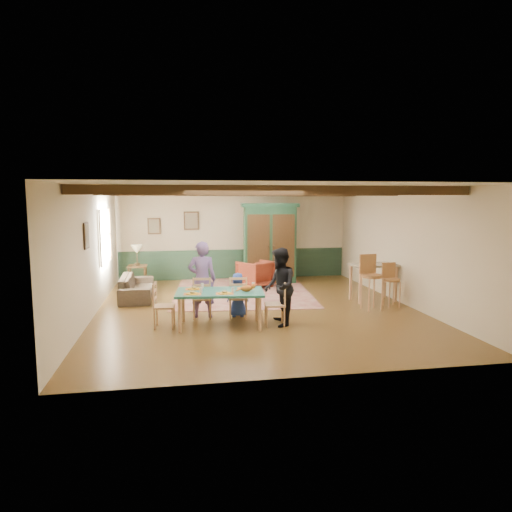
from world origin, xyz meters
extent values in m
plane|color=#503516|center=(0.00, 0.00, 0.00)|extent=(8.00, 8.00, 0.00)
cube|color=beige|center=(0.00, 4.00, 1.35)|extent=(7.00, 0.02, 2.70)
cube|color=beige|center=(-3.50, 0.00, 1.35)|extent=(0.02, 8.00, 2.70)
cube|color=beige|center=(3.50, 0.00, 1.35)|extent=(0.02, 8.00, 2.70)
cube|color=silver|center=(0.00, 0.00, 2.70)|extent=(7.00, 8.00, 0.02)
cube|color=#1D3525|center=(0.00, 3.98, 0.45)|extent=(6.95, 0.03, 0.90)
cube|color=black|center=(0.00, -2.30, 2.61)|extent=(6.95, 0.16, 0.16)
cube|color=black|center=(0.00, 0.40, 2.61)|extent=(6.95, 0.16, 0.16)
cube|color=black|center=(0.00, 3.00, 2.61)|extent=(6.95, 0.16, 0.16)
imported|color=slate|center=(-1.24, -0.51, 0.80)|extent=(0.62, 0.44, 1.60)
imported|color=black|center=(0.21, -1.39, 0.76)|extent=(0.65, 0.80, 1.53)
imported|color=#27429F|center=(-0.50, -0.58, 0.47)|extent=(0.48, 0.34, 0.93)
cube|color=tan|center=(-0.06, 1.92, 0.01)|extent=(3.85, 4.44, 0.01)
cube|color=#153420|center=(0.94, 3.15, 1.16)|extent=(1.68, 0.76, 2.32)
imported|color=#541A10|center=(0.40, 2.50, 0.38)|extent=(1.13, 1.14, 0.75)
imported|color=#382E23|center=(-2.75, 1.61, 0.28)|extent=(0.78, 1.94, 0.56)
camera|label=1|loc=(-1.73, -9.88, 2.48)|focal=32.00mm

